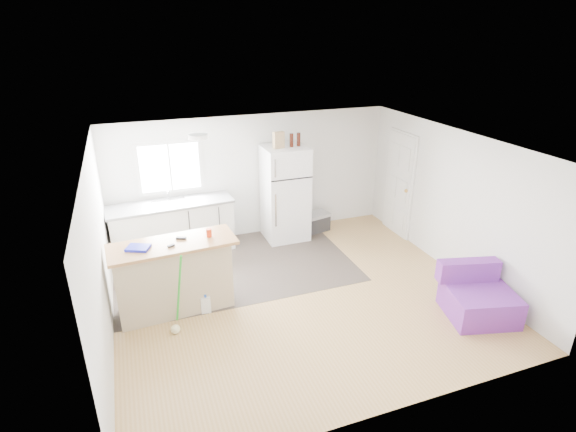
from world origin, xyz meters
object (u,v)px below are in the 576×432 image
object	(u,v)px
mop	(177,317)
bottle_left	(291,140)
kitchen_cabinets	(173,228)
blue_tray	(138,248)
purple_seat	(477,298)
red_cup	(209,233)
cooler	(317,222)
bottle_right	(299,139)
cardboard_box	(279,140)
peninsula	(174,276)
cleaner_jug	(206,304)
refrigerator	(285,193)

from	to	relation	value
mop	bottle_left	xyz separation A→B (m)	(2.54, 2.31, 1.73)
kitchen_cabinets	bottle_left	xyz separation A→B (m)	(2.28, -0.10, 1.46)
blue_tray	purple_seat	bearing A→B (deg)	-19.63
kitchen_cabinets	red_cup	xyz separation A→B (m)	(0.36, -1.83, 0.64)
mop	cooler	bearing A→B (deg)	11.60
bottle_right	blue_tray	bearing A→B (deg)	-149.51
cooler	cardboard_box	xyz separation A→B (m)	(-0.85, -0.11, 1.80)
peninsula	mop	size ratio (longest dim) A/B	1.52
cleaner_jug	blue_tray	xyz separation A→B (m)	(-0.82, 0.21, 0.97)
bottle_left	bottle_right	distance (m)	0.15
red_cup	cooler	bearing A→B (deg)	35.99
peninsula	purple_seat	distance (m)	4.42
cardboard_box	bottle_right	world-z (taller)	cardboard_box
purple_seat	mop	xyz separation A→B (m)	(-4.15, 1.09, -0.04)
red_cup	cardboard_box	distance (m)	2.54
refrigerator	mop	size ratio (longest dim) A/B	1.55
cooler	kitchen_cabinets	bearing A→B (deg)	167.19
kitchen_cabinets	purple_seat	world-z (taller)	kitchen_cabinets
purple_seat	kitchen_cabinets	bearing A→B (deg)	152.52
purple_seat	bottle_right	world-z (taller)	bottle_right
refrigerator	mop	bearing A→B (deg)	-136.05
refrigerator	cardboard_box	xyz separation A→B (m)	(-0.14, -0.05, 1.07)
mop	bottle_left	world-z (taller)	bottle_left
bottle_right	cardboard_box	bearing A→B (deg)	-177.36
purple_seat	cleaner_jug	size ratio (longest dim) A/B	3.48
kitchen_cabinets	blue_tray	size ratio (longest dim) A/B	7.53
peninsula	cardboard_box	xyz separation A→B (m)	(2.23, 1.75, 1.44)
cardboard_box	peninsula	bearing A→B (deg)	-141.84
blue_tray	cleaner_jug	bearing A→B (deg)	-14.52
peninsula	blue_tray	size ratio (longest dim) A/B	6.03
cardboard_box	bottle_right	size ratio (longest dim) A/B	1.20
cooler	cleaner_jug	xyz separation A→B (m)	(-2.69, -2.10, -0.06)
cooler	purple_seat	size ratio (longest dim) A/B	0.52
blue_tray	bottle_right	distance (m)	3.65
kitchen_cabinets	bottle_right	bearing A→B (deg)	-6.04
purple_seat	bottle_left	bearing A→B (deg)	129.86
peninsula	refrigerator	bearing A→B (deg)	33.57
peninsula	purple_seat	bearing A→B (deg)	-25.62
cooler	refrigerator	bearing A→B (deg)	171.45
refrigerator	red_cup	xyz separation A→B (m)	(-1.81, -1.78, 0.23)
cooler	red_cup	size ratio (longest dim) A/B	4.68
refrigerator	mop	xyz separation A→B (m)	(-2.43, -2.35, -0.69)
mop	bottle_right	world-z (taller)	bottle_right
cardboard_box	bottle_left	distance (m)	0.26
refrigerator	mop	distance (m)	3.45
cooler	blue_tray	size ratio (longest dim) A/B	1.87
refrigerator	bottle_left	distance (m)	1.05
refrigerator	blue_tray	distance (m)	3.35
peninsula	cooler	bearing A→B (deg)	27.36
bottle_left	refrigerator	bearing A→B (deg)	158.09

